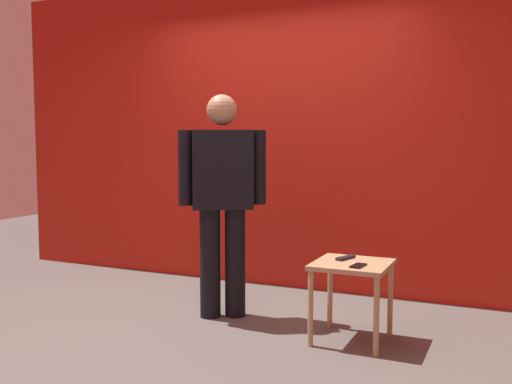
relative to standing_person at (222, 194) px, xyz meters
name	(u,v)px	position (x,y,z in m)	size (l,w,h in m)	color
ground_plane	(199,333)	(0.02, -0.41, -0.94)	(12.00, 12.00, 0.00)	#59544F
back_wall_red	(280,131)	(0.02, 1.09, 0.48)	(5.80, 0.12, 2.84)	#B21D13
standing_person	(222,194)	(0.00, 0.00, 0.00)	(0.61, 0.44, 1.67)	black
side_table	(352,275)	(1.03, -0.13, -0.49)	(0.49, 0.49, 0.53)	tan
cell_phone	(358,266)	(1.10, -0.24, -0.40)	(0.07, 0.14, 0.01)	black
tv_remote	(345,258)	(0.96, -0.05, -0.40)	(0.04, 0.17, 0.02)	black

